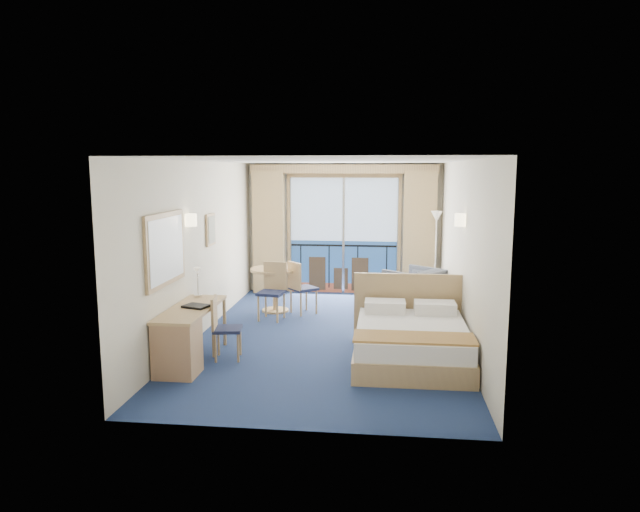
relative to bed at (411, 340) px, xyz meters
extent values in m
plane|color=navy|center=(-1.23, 1.00, -0.29)|extent=(6.50, 6.50, 0.00)
cube|color=beige|center=(-1.23, 4.26, 1.06)|extent=(4.00, 0.02, 2.70)
cube|color=beige|center=(-1.23, -2.26, 1.06)|extent=(4.00, 0.02, 2.70)
cube|color=beige|center=(-3.24, 1.00, 1.06)|extent=(0.02, 6.50, 2.70)
cube|color=beige|center=(0.78, 1.00, 1.06)|extent=(0.02, 6.50, 2.70)
cube|color=silver|center=(-1.23, 1.00, 2.42)|extent=(4.00, 6.50, 0.02)
cube|color=navy|center=(-1.23, 4.22, 0.27)|extent=(2.20, 0.02, 1.08)
cube|color=#ADC5E4|center=(-1.23, 4.22, 1.47)|extent=(2.20, 0.02, 1.32)
cube|color=brown|center=(-1.23, 4.21, -0.19)|extent=(2.20, 0.02, 0.20)
cube|color=black|center=(-1.23, 4.21, 0.71)|extent=(2.20, 0.02, 0.04)
cube|color=tan|center=(-1.23, 4.21, 2.17)|extent=(2.36, 0.03, 0.12)
cube|color=tan|center=(-2.38, 4.21, 0.91)|extent=(0.06, 0.03, 2.40)
cube|color=tan|center=(-0.08, 4.21, 0.91)|extent=(0.06, 0.03, 2.40)
cube|color=silver|center=(-1.23, 4.20, 0.91)|extent=(0.05, 0.02, 2.40)
cube|color=#382819|center=(-0.88, 4.21, 0.11)|extent=(0.35, 0.02, 0.70)
cube|color=#382819|center=(-1.78, 4.21, 0.11)|extent=(0.35, 0.02, 0.70)
cube|color=#382819|center=(-1.28, 4.21, 0.01)|extent=(0.30, 0.02, 0.45)
cube|color=black|center=(-2.13, 4.21, 0.26)|extent=(0.02, 0.01, 0.90)
cube|color=black|center=(-1.53, 4.21, 0.26)|extent=(0.03, 0.01, 0.90)
cube|color=black|center=(-0.93, 4.21, 0.26)|extent=(0.03, 0.01, 0.90)
cube|color=black|center=(-0.33, 4.21, 0.26)|extent=(0.02, 0.01, 0.90)
cube|color=tan|center=(-2.78, 4.07, 0.99)|extent=(0.65, 0.22, 2.55)
cube|color=tan|center=(0.32, 4.07, 0.99)|extent=(0.65, 0.22, 2.55)
cube|color=tan|center=(-1.23, 4.10, 2.29)|extent=(3.80, 0.25, 0.18)
cube|color=tan|center=(-3.20, -0.50, 1.26)|extent=(0.04, 1.25, 0.95)
cube|color=#B3BFC6|center=(-3.18, -0.50, 1.26)|extent=(0.01, 1.12, 0.82)
cube|color=tan|center=(-3.20, 1.45, 1.31)|extent=(0.03, 0.42, 0.52)
cube|color=gray|center=(-3.18, 1.45, 1.31)|extent=(0.01, 0.34, 0.44)
cylinder|color=beige|center=(-3.17, 0.40, 1.56)|extent=(0.18, 0.18, 0.18)
cylinder|color=beige|center=(0.71, 0.85, 1.56)|extent=(0.18, 0.18, 0.18)
cube|color=tan|center=(0.00, -0.08, -0.15)|extent=(1.50, 1.88, 0.28)
cube|color=white|center=(0.00, -0.08, 0.11)|extent=(1.45, 1.82, 0.24)
cube|color=#AE8643|center=(0.00, -0.69, 0.24)|extent=(1.49, 0.52, 0.03)
cube|color=white|center=(-0.36, 0.60, 0.31)|extent=(0.58, 0.38, 0.17)
cube|color=white|center=(0.36, 0.60, 0.31)|extent=(0.58, 0.38, 0.17)
cube|color=tan|center=(0.00, 0.91, 0.23)|extent=(1.65, 0.06, 1.03)
cube|color=tan|center=(0.52, 1.51, 0.01)|extent=(0.46, 0.44, 0.61)
cube|color=silver|center=(0.52, 1.56, 0.36)|extent=(0.21, 0.18, 0.08)
imported|color=#40474E|center=(0.17, 2.80, 0.11)|extent=(1.22, 1.22, 0.80)
cylinder|color=silver|center=(0.62, 3.72, -0.27)|extent=(0.24, 0.24, 0.03)
cylinder|color=silver|center=(0.62, 3.72, 0.55)|extent=(0.03, 0.03, 1.67)
cone|color=beige|center=(0.62, 3.72, 1.38)|extent=(0.22, 0.22, 0.20)
cube|color=tan|center=(-2.95, -0.35, 0.43)|extent=(0.55, 1.59, 0.04)
cube|color=tan|center=(-2.95, -0.89, 0.06)|extent=(0.52, 0.48, 0.70)
cylinder|color=tan|center=(-3.19, -0.15, 0.06)|extent=(0.05, 0.05, 0.70)
cylinder|color=tan|center=(-2.70, -0.15, 0.06)|extent=(0.05, 0.05, 0.70)
cylinder|color=tan|center=(-3.19, 0.39, 0.06)|extent=(0.05, 0.05, 0.70)
cylinder|color=tan|center=(-2.70, 0.39, 0.06)|extent=(0.05, 0.05, 0.70)
cube|color=#1D2344|center=(-2.49, -0.20, 0.13)|extent=(0.43, 0.43, 0.04)
cube|color=tan|center=(-2.66, -0.23, 0.36)|extent=(0.09, 0.37, 0.44)
cylinder|color=tan|center=(-2.31, -0.33, -0.09)|extent=(0.03, 0.03, 0.40)
cylinder|color=tan|center=(-2.36, -0.03, -0.09)|extent=(0.03, 0.03, 0.40)
cylinder|color=tan|center=(-2.61, -0.38, -0.09)|extent=(0.03, 0.03, 0.40)
cylinder|color=tan|center=(-2.66, -0.08, -0.09)|extent=(0.03, 0.03, 0.40)
cube|color=black|center=(-2.88, -0.32, 0.47)|extent=(0.39, 0.33, 0.03)
cylinder|color=silver|center=(-3.05, 0.28, 0.48)|extent=(0.11, 0.11, 0.02)
cylinder|color=silver|center=(-3.05, 0.28, 0.65)|extent=(0.01, 0.01, 0.37)
cone|color=beige|center=(-3.05, 0.28, 0.84)|extent=(0.10, 0.10, 0.09)
cylinder|color=tan|center=(-2.35, 2.48, 0.49)|extent=(0.89, 0.89, 0.04)
cylinder|color=tan|center=(-2.35, 2.48, 0.10)|extent=(0.09, 0.09, 0.77)
cylinder|color=tan|center=(-2.35, 2.48, -0.27)|extent=(0.49, 0.49, 0.03)
cube|color=#1D2344|center=(-1.81, 2.39, 0.17)|extent=(0.58, 0.58, 0.05)
cube|color=tan|center=(-1.96, 2.26, 0.42)|extent=(0.30, 0.33, 0.49)
cylinder|color=tan|center=(-1.58, 2.37, -0.07)|extent=(0.03, 0.03, 0.44)
cylinder|color=tan|center=(-1.79, 2.62, -0.07)|extent=(0.03, 0.03, 0.44)
cylinder|color=tan|center=(-1.83, 2.16, -0.07)|extent=(0.03, 0.03, 0.44)
cylinder|color=tan|center=(-2.04, 2.41, -0.07)|extent=(0.03, 0.03, 0.44)
cube|color=#1D2344|center=(-2.30, 1.88, 0.18)|extent=(0.49, 0.49, 0.05)
cube|color=tan|center=(-2.27, 2.08, 0.44)|extent=(0.42, 0.11, 0.50)
cylinder|color=tan|center=(-2.50, 1.74, -0.06)|extent=(0.04, 0.04, 0.45)
cylinder|color=tan|center=(-2.16, 1.68, -0.06)|extent=(0.04, 0.04, 0.45)
cylinder|color=tan|center=(-2.44, 2.08, -0.06)|extent=(0.04, 0.04, 0.45)
cylinder|color=tan|center=(-2.10, 2.02, -0.06)|extent=(0.04, 0.04, 0.45)
camera|label=1|loc=(-0.38, -7.54, 2.29)|focal=32.00mm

